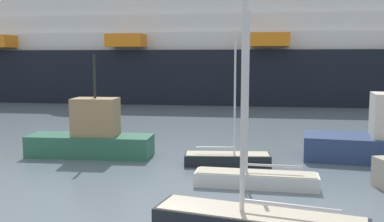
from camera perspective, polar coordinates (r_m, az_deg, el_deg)
name	(u,v)px	position (r m, az deg, el deg)	size (l,w,h in m)	color
sailboat_1	(227,158)	(22.12, 4.69, -6.19)	(4.36, 1.40, 6.29)	black
sailboat_2	(256,177)	(18.57, 8.41, -8.63)	(5.23, 1.68, 7.30)	white
sailboat_3	(258,221)	(13.38, 8.69, -14.19)	(6.45, 3.13, 10.42)	black
fishing_boat_3	(92,136)	(24.54, -13.03, -3.27)	(6.89, 2.23, 5.62)	#2D6B51
cruise_ship	(266,49)	(57.25, 9.74, 8.04)	(117.08, 24.12, 20.58)	black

